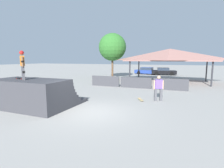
# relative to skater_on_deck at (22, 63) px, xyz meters

# --- Properties ---
(ground_plane) EXTENTS (160.00, 160.00, 0.00)m
(ground_plane) POSITION_rel_skater_on_deck_xyz_m (3.83, 0.62, -2.57)
(ground_plane) COLOR gray
(quarter_pipe_ramp) EXTENTS (4.41, 3.80, 1.64)m
(quarter_pipe_ramp) POSITION_rel_skater_on_deck_xyz_m (0.28, 0.38, -1.83)
(quarter_pipe_ramp) COLOR #38383D
(quarter_pipe_ramp) RESTS_ON ground
(skater_on_deck) EXTENTS (0.63, 0.55, 1.61)m
(skater_on_deck) POSITION_rel_skater_on_deck_xyz_m (0.00, 0.00, 0.00)
(skater_on_deck) COLOR #4C4C51
(skater_on_deck) RESTS_ON quarter_pipe_ramp
(skateboard_on_deck) EXTENTS (0.78, 0.31, 0.09)m
(skateboard_on_deck) POSITION_rel_skater_on_deck_xyz_m (-0.45, 0.18, -0.87)
(skateboard_on_deck) COLOR red
(skateboard_on_deck) RESTS_ON quarter_pipe_ramp
(bystander_walking) EXTENTS (0.67, 0.38, 1.70)m
(bystander_walking) POSITION_rel_skater_on_deck_xyz_m (6.88, 4.61, -1.62)
(bystander_walking) COLOR #4C4C51
(bystander_walking) RESTS_ON ground
(skateboard_on_ground) EXTENTS (0.57, 0.84, 0.09)m
(skateboard_on_ground) POSITION_rel_skater_on_deck_xyz_m (5.74, 4.34, -2.51)
(skateboard_on_ground) COLOR green
(skateboard_on_ground) RESTS_ON ground
(barrier_fence) EXTENTS (9.44, 0.12, 1.05)m
(barrier_fence) POSITION_rel_skater_on_deck_xyz_m (4.16, 9.15, -2.04)
(barrier_fence) COLOR #3D3D42
(barrier_fence) RESTS_ON ground
(pavilion_shelter) EXTENTS (10.19, 5.43, 4.03)m
(pavilion_shelter) POSITION_rel_skater_on_deck_xyz_m (6.78, 15.28, 0.71)
(pavilion_shelter) COLOR #2D2D33
(pavilion_shelter) RESTS_ON ground
(tree_beside_pavilion) EXTENTS (3.90, 3.90, 6.43)m
(tree_beside_pavilion) POSITION_rel_skater_on_deck_xyz_m (-1.14, 16.33, 1.89)
(tree_beside_pavilion) COLOR brown
(tree_beside_pavilion) RESTS_ON ground
(parked_car_blue) EXTENTS (4.68, 2.23, 1.27)m
(parked_car_blue) POSITION_rel_skater_on_deck_xyz_m (2.26, 25.09, -1.97)
(parked_car_blue) COLOR navy
(parked_car_blue) RESTS_ON ground
(parked_car_black) EXTENTS (4.46, 2.54, 1.27)m
(parked_car_black) POSITION_rel_skater_on_deck_xyz_m (5.20, 24.77, -1.97)
(parked_car_black) COLOR black
(parked_car_black) RESTS_ON ground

